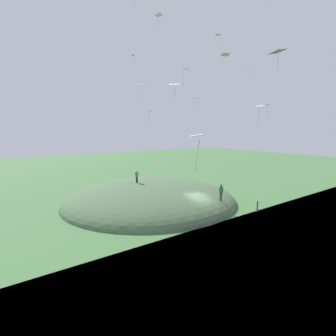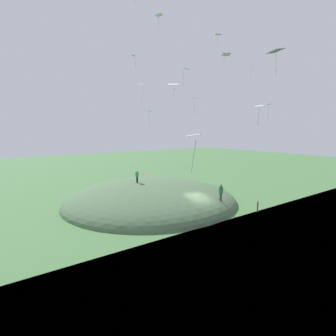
# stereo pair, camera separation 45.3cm
# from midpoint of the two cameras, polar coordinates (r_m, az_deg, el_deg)

# --- Properties ---
(ground_plane) EXTENTS (160.00, 160.00, 0.00)m
(ground_plane) POSITION_cam_midpoint_polar(r_m,az_deg,el_deg) (28.59, 6.72, -10.13)
(ground_plane) COLOR #45713E
(grass_hill) EXTENTS (21.25, 22.07, 5.24)m
(grass_hill) POSITION_cam_midpoint_polar(r_m,az_deg,el_deg) (33.28, -4.25, -7.42)
(grass_hill) COLOR #4C6846
(grass_hill) RESTS_ON ground_plane
(dirt_path) EXTENTS (15.08, 3.78, 0.04)m
(dirt_path) POSITION_cam_midpoint_polar(r_m,az_deg,el_deg) (47.57, -2.99, -2.58)
(dirt_path) COLOR brown
(dirt_path) RESTS_ON ground_plane
(person_near_shore) EXTENTS (0.44, 0.44, 1.62)m
(person_near_shore) POSITION_cam_midpoint_polar(r_m,az_deg,el_deg) (31.91, -7.42, -1.54)
(person_near_shore) COLOR black
(person_near_shore) RESTS_ON grass_hill
(person_watching_kites) EXTENTS (0.58, 0.58, 1.84)m
(person_watching_kites) POSITION_cam_midpoint_polar(r_m,az_deg,el_deg) (28.84, 11.33, -4.95)
(person_watching_kites) COLOR #33332A
(person_watching_kites) RESTS_ON grass_hill
(kite_0) EXTENTS (1.03, 0.93, 1.84)m
(kite_0) POSITION_cam_midpoint_polar(r_m,az_deg,el_deg) (33.36, 17.60, 20.77)
(kite_0) COLOR white
(kite_1) EXTENTS (0.91, 1.23, 2.27)m
(kite_1) POSITION_cam_midpoint_polar(r_m,az_deg,el_deg) (34.00, -6.48, 18.00)
(kite_1) COLOR silver
(kite_2) EXTENTS (1.38, 1.29, 2.34)m
(kite_2) POSITION_cam_midpoint_polar(r_m,az_deg,el_deg) (15.46, 5.68, 6.90)
(kite_2) COLOR white
(kite_3) EXTENTS (1.34, 1.32, 1.99)m
(kite_3) POSITION_cam_midpoint_polar(r_m,az_deg,el_deg) (31.30, 5.58, 15.15)
(kite_3) COLOR silver
(kite_4) EXTENTS (1.01, 0.73, 2.16)m
(kite_4) POSITION_cam_midpoint_polar(r_m,az_deg,el_deg) (29.20, 19.34, 12.72)
(kite_4) COLOR white
(kite_5) EXTENTS (1.08, 0.89, 1.84)m
(kite_5) POSITION_cam_midpoint_polar(r_m,az_deg,el_deg) (35.75, -2.56, 30.93)
(kite_5) COLOR white
(kite_6) EXTENTS (0.99, 0.93, 1.73)m
(kite_6) POSITION_cam_midpoint_polar(r_m,az_deg,el_deg) (31.02, -4.53, 12.38)
(kite_6) COLOR white
(kite_8) EXTENTS (1.24, 1.05, 1.66)m
(kite_8) POSITION_cam_midpoint_polar(r_m,az_deg,el_deg) (19.54, 22.62, 22.80)
(kite_8) COLOR white
(kite_9) EXTENTS (0.72, 0.61, 1.61)m
(kite_9) POSITION_cam_midpoint_polar(r_m,az_deg,el_deg) (36.54, -8.22, 23.48)
(kite_9) COLOR silver
(kite_10) EXTENTS (0.74, 0.79, 1.06)m
(kite_10) POSITION_cam_midpoint_polar(r_m,az_deg,el_deg) (31.67, 10.66, 27.17)
(kite_10) COLOR silver
(kite_11) EXTENTS (1.27, 1.40, 1.63)m
(kite_11) POSITION_cam_midpoint_polar(r_m,az_deg,el_deg) (39.34, 12.31, 23.50)
(kite_11) COLOR silver
(kite_12) EXTENTS (1.07, 1.12, 1.24)m
(kite_12) POSITION_cam_midpoint_polar(r_m,az_deg,el_deg) (23.83, 0.83, 18.11)
(kite_12) COLOR white
(kite_13) EXTENTS (1.05, 0.98, 1.85)m
(kite_13) POSITION_cam_midpoint_polar(r_m,az_deg,el_deg) (34.99, 21.02, 12.92)
(kite_13) COLOR white
(kite_15) EXTENTS (0.79, 0.95, 2.03)m
(kite_15) POSITION_cam_midpoint_polar(r_m,az_deg,el_deg) (30.33, 3.42, 21.03)
(kite_15) COLOR white
(mooring_post) EXTENTS (0.14, 0.14, 1.23)m
(mooring_post) POSITION_cam_midpoint_polar(r_m,az_deg,el_deg) (30.52, 18.99, -8.13)
(mooring_post) COLOR brown
(mooring_post) RESTS_ON ground_plane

